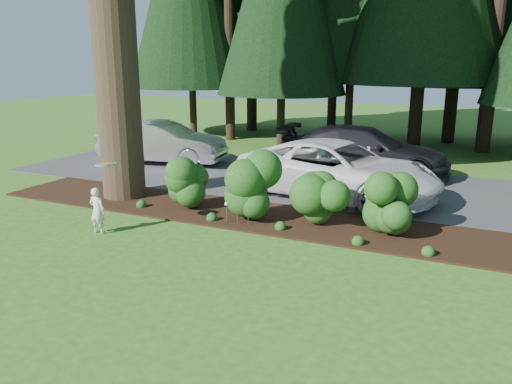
{
  "coord_description": "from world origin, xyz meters",
  "views": [
    {
      "loc": [
        5.07,
        -8.1,
        3.96
      ],
      "look_at": [
        0.82,
        1.09,
        1.3
      ],
      "focal_mm": 35.0,
      "sensor_mm": 36.0,
      "label": 1
    }
  ],
  "objects": [
    {
      "name": "lily_cluster",
      "position": [
        -0.3,
        2.4,
        0.5
      ],
      "size": [
        0.69,
        0.09,
        0.57
      ],
      "color": "#1C4716",
      "rests_on": "ground"
    },
    {
      "name": "child",
      "position": [
        -3.03,
        0.51,
        0.56
      ],
      "size": [
        0.42,
        0.29,
        1.12
      ],
      "primitive_type": "imported",
      "rotation": [
        0.0,
        0.0,
        3.19
      ],
      "color": "white",
      "rests_on": "ground"
    },
    {
      "name": "shrub_row",
      "position": [
        0.77,
        3.14,
        0.81
      ],
      "size": [
        6.53,
        1.6,
        1.61
      ],
      "color": "#1C4716",
      "rests_on": "ground"
    },
    {
      "name": "car_silver_wagon",
      "position": [
        -6.49,
        8.06,
        0.85
      ],
      "size": [
        5.21,
        2.64,
        1.64
      ],
      "primitive_type": "imported",
      "rotation": [
        0.0,
        0.0,
        1.76
      ],
      "color": "#B2B2B7",
      "rests_on": "driveway"
    },
    {
      "name": "ground",
      "position": [
        0.0,
        0.0,
        0.0
      ],
      "size": [
        80.0,
        80.0,
        0.0
      ],
      "primitive_type": "plane",
      "color": "#2A5E1B",
      "rests_on": "ground"
    },
    {
      "name": "car_dark_suv",
      "position": [
        1.21,
        9.27,
        0.89
      ],
      "size": [
        6.07,
        2.85,
        1.71
      ],
      "primitive_type": "imported",
      "rotation": [
        0.0,
        0.0,
        1.65
      ],
      "color": "black",
      "rests_on": "driveway"
    },
    {
      "name": "car_white_suv",
      "position": [
        1.22,
        5.95,
        0.86
      ],
      "size": [
        6.45,
        3.96,
        1.67
      ],
      "primitive_type": "imported",
      "rotation": [
        0.0,
        0.0,
        1.36
      ],
      "color": "silver",
      "rests_on": "driveway"
    },
    {
      "name": "frisbee",
      "position": [
        -2.81,
        0.68,
        1.66
      ],
      "size": [
        0.51,
        0.51,
        0.07
      ],
      "color": "#1C9B7D",
      "rests_on": "ground"
    },
    {
      "name": "driveway",
      "position": [
        0.0,
        7.5,
        0.01
      ],
      "size": [
        22.0,
        6.0,
        0.03
      ],
      "primitive_type": "cube",
      "color": "#38383A",
      "rests_on": "ground"
    },
    {
      "name": "mulch_bed",
      "position": [
        0.0,
        3.25,
        0.03
      ],
      "size": [
        16.0,
        2.5,
        0.05
      ],
      "primitive_type": "cube",
      "color": "black",
      "rests_on": "ground"
    }
  ]
}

